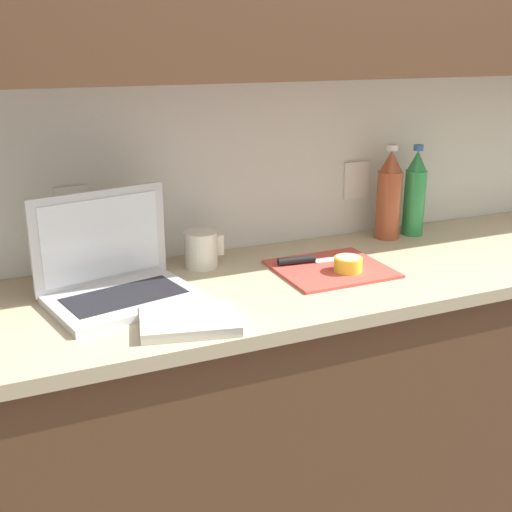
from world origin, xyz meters
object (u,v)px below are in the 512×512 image
laptop (115,274)px  bottle_green_soda (415,194)px  knife (306,260)px  measuring_cup (201,249)px  bottle_oil_tall (389,196)px  cutting_board (331,269)px  lemon_half_cut (348,264)px

laptop → bottle_green_soda: 1.03m
knife → measuring_cup: bearing=163.9°
bottle_oil_tall → knife: bearing=-159.8°
knife → bottle_oil_tall: bearing=26.4°
bottle_green_soda → bottle_oil_tall: size_ratio=0.98×
laptop → knife: size_ratio=1.55×
knife → bottle_oil_tall: size_ratio=0.84×
laptop → cutting_board: size_ratio=1.30×
laptop → bottle_green_soda: bearing=-3.8°
knife → measuring_cup: 0.30m
cutting_board → bottle_oil_tall: 0.40m
bottle_green_soda → lemon_half_cut: bearing=-148.6°
lemon_half_cut → bottle_green_soda: bearing=31.4°
laptop → knife: (0.55, 0.02, -0.04)m
knife → bottle_green_soda: bearing=22.3°
measuring_cup → lemon_half_cut: bearing=-31.9°
cutting_board → bottle_green_soda: 0.49m
cutting_board → bottle_green_soda: bearing=25.3°
measuring_cup → laptop: bearing=-154.3°
laptop → bottle_oil_tall: (0.92, 0.16, 0.08)m
bottle_oil_tall → measuring_cup: bearing=-177.9°
bottle_green_soda → laptop: bearing=-171.3°
lemon_half_cut → measuring_cup: 0.41m
cutting_board → measuring_cup: bearing=151.4°
knife → laptop: bearing=-172.0°
knife → bottle_oil_tall: 0.41m
lemon_half_cut → bottle_green_soda: bottle_green_soda is taller
cutting_board → lemon_half_cut: size_ratio=3.90×
lemon_half_cut → knife: bearing=125.5°
laptop → lemon_half_cut: bearing=-20.4°
knife → bottle_oil_tall: bottle_oil_tall is taller
bottle_oil_tall → bottle_green_soda: bearing=0.0°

